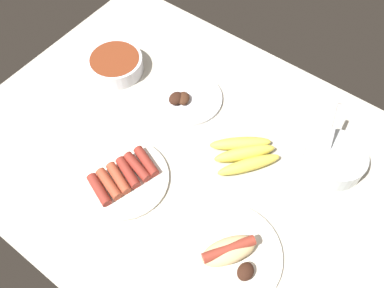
{
  "coord_description": "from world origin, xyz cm",
  "views": [
    {
      "loc": [
        -34.46,
        44.98,
        93.79
      ],
      "look_at": [
        0.21,
        -1.51,
        3.0
      ],
      "focal_mm": 38.39,
      "sensor_mm": 36.0,
      "label": 1
    }
  ],
  "objects": [
    {
      "name": "plate_sausages",
      "position": [
        8.85,
        16.01,
        1.19
      ],
      "size": [
        23.06,
        23.06,
        3.51
      ],
      "color": "white",
      "rests_on": "ground_plane"
    },
    {
      "name": "bowl_chili",
      "position": [
        35.87,
        -10.8,
        2.81
      ],
      "size": [
        16.4,
        16.4,
        5.13
      ],
      "color": "white",
      "rests_on": "ground_plane"
    },
    {
      "name": "banana_bunch",
      "position": [
        -12.23,
        -7.94,
        1.81
      ],
      "size": [
        19.13,
        18.86,
        3.96
      ],
      "color": "#E5D14C",
      "rests_on": "ground_plane"
    },
    {
      "name": "ground_plane",
      "position": [
        0.0,
        0.0,
        -1.5
      ],
      "size": [
        120.0,
        90.0,
        3.0
      ],
      "primitive_type": "cube",
      "color": "beige"
    },
    {
      "name": "bowl_coleslaw",
      "position": [
        -31.93,
        -19.74,
        3.14
      ],
      "size": [
        15.63,
        15.63,
        15.2
      ],
      "color": "silver",
      "rests_on": "ground_plane"
    },
    {
      "name": "plate_grilled_meat",
      "position": [
        11.65,
        -14.37,
        0.85
      ],
      "size": [
        19.58,
        19.58,
        3.88
      ],
      "color": "white",
      "rests_on": "ground_plane"
    },
    {
      "name": "plate_hotdog_assembled",
      "position": [
        -23.7,
        16.6,
        1.67
      ],
      "size": [
        25.34,
        25.34,
        5.61
      ],
      "color": "white",
      "rests_on": "ground_plane"
    }
  ]
}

